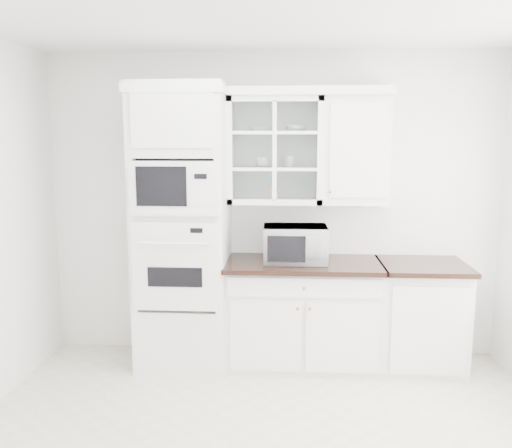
{
  "coord_description": "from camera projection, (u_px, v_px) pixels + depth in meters",
  "views": [
    {
      "loc": [
        0.16,
        -3.07,
        1.97
      ],
      "look_at": [
        -0.1,
        1.05,
        1.3
      ],
      "focal_mm": 38.0,
      "sensor_mm": 36.0,
      "label": 1
    }
  ],
  "objects": [
    {
      "name": "upper_cabinet_solid",
      "position": [
        355.0,
        151.0,
        4.57
      ],
      "size": [
        0.55,
        0.33,
        0.9
      ],
      "primitive_type": "cube",
      "color": "white",
      "rests_on": "room_shell"
    },
    {
      "name": "bowl_b",
      "position": [
        296.0,
        128.0,
        4.58
      ],
      "size": [
        0.19,
        0.19,
        0.05
      ],
      "primitive_type": "imported",
      "rotation": [
        0.0,
        0.0,
        0.13
      ],
      "color": "white",
      "rests_on": "upper_cabinet_glass"
    },
    {
      "name": "upper_cabinet_glass",
      "position": [
        275.0,
        151.0,
        4.61
      ],
      "size": [
        0.8,
        0.33,
        0.9
      ],
      "color": "white",
      "rests_on": "room_shell"
    },
    {
      "name": "extra_base_cabinet",
      "position": [
        420.0,
        315.0,
        4.62
      ],
      "size": [
        0.72,
        0.67,
        0.92
      ],
      "color": "white",
      "rests_on": "ground"
    },
    {
      "name": "bowl_a",
      "position": [
        260.0,
        129.0,
        4.59
      ],
      "size": [
        0.21,
        0.21,
        0.05
      ],
      "primitive_type": "imported",
      "rotation": [
        0.0,
        0.0,
        0.16
      ],
      "color": "white",
      "rests_on": "upper_cabinet_glass"
    },
    {
      "name": "crown_molding",
      "position": [
        263.0,
        92.0,
        4.52
      ],
      "size": [
        2.14,
        0.38,
        0.07
      ],
      "primitive_type": "cube",
      "color": "white",
      "rests_on": "room_shell"
    },
    {
      "name": "room_shell",
      "position": [
        265.0,
        166.0,
        3.49
      ],
      "size": [
        4.0,
        3.5,
        2.7
      ],
      "color": "white",
      "rests_on": "ground"
    },
    {
      "name": "base_cabinet_run",
      "position": [
        303.0,
        313.0,
        4.68
      ],
      "size": [
        1.32,
        0.67,
        0.92
      ],
      "color": "white",
      "rests_on": "ground"
    },
    {
      "name": "countertop_microwave",
      "position": [
        295.0,
        244.0,
        4.57
      ],
      "size": [
        0.54,
        0.45,
        0.31
      ],
      "primitive_type": "imported",
      "rotation": [
        0.0,
        0.0,
        3.17
      ],
      "color": "white",
      "rests_on": "base_cabinet_run"
    },
    {
      "name": "cup_b",
      "position": [
        289.0,
        161.0,
        4.6
      ],
      "size": [
        0.12,
        0.12,
        0.1
      ],
      "primitive_type": "imported",
      "rotation": [
        0.0,
        0.0,
        -0.2
      ],
      "color": "white",
      "rests_on": "upper_cabinet_glass"
    },
    {
      "name": "oven_column",
      "position": [
        183.0,
        228.0,
        4.6
      ],
      "size": [
        0.76,
        0.68,
        2.4
      ],
      "color": "white",
      "rests_on": "ground"
    },
    {
      "name": "cup_a",
      "position": [
        262.0,
        162.0,
        4.62
      ],
      "size": [
        0.12,
        0.12,
        0.09
      ],
      "primitive_type": "imported",
      "rotation": [
        0.0,
        0.0,
        0.11
      ],
      "color": "white",
      "rests_on": "upper_cabinet_glass"
    }
  ]
}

